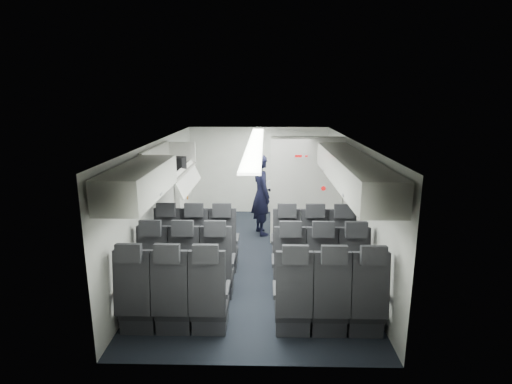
{
  "coord_description": "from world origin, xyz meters",
  "views": [
    {
      "loc": [
        0.17,
        -6.82,
        2.91
      ],
      "look_at": [
        0.0,
        0.4,
        1.15
      ],
      "focal_mm": 28.0,
      "sensor_mm": 36.0,
      "label": 1
    }
  ],
  "objects_px": {
    "seat_row_rear": "(251,302)",
    "boarding_door": "(182,188)",
    "carry_on_bag": "(174,164)",
    "seat_row_front": "(255,248)",
    "seat_row_mid": "(253,271)",
    "flight_attendant": "(261,195)",
    "galley_unit": "(297,178)"
  },
  "relations": [
    {
      "from": "galley_unit",
      "to": "carry_on_bag",
      "type": "height_order",
      "value": "galley_unit"
    },
    {
      "from": "seat_row_front",
      "to": "carry_on_bag",
      "type": "relative_size",
      "value": 9.11
    },
    {
      "from": "seat_row_rear",
      "to": "carry_on_bag",
      "type": "xyz_separation_m",
      "value": [
        -1.38,
        2.14,
        1.38
      ]
    },
    {
      "from": "seat_row_mid",
      "to": "seat_row_front",
      "type": "bearing_deg",
      "value": 90.0
    },
    {
      "from": "seat_row_front",
      "to": "carry_on_bag",
      "type": "xyz_separation_m",
      "value": [
        -1.38,
        0.34,
        1.38
      ]
    },
    {
      "from": "seat_row_mid",
      "to": "seat_row_rear",
      "type": "height_order",
      "value": "same"
    },
    {
      "from": "galley_unit",
      "to": "flight_attendant",
      "type": "relative_size",
      "value": 1.11
    },
    {
      "from": "flight_attendant",
      "to": "carry_on_bag",
      "type": "bearing_deg",
      "value": 116.52
    },
    {
      "from": "seat_row_rear",
      "to": "boarding_door",
      "type": "bearing_deg",
      "value": 112.87
    },
    {
      "from": "flight_attendant",
      "to": "carry_on_bag",
      "type": "xyz_separation_m",
      "value": [
        -1.47,
        -1.54,
        0.92
      ]
    },
    {
      "from": "seat_row_front",
      "to": "galley_unit",
      "type": "bearing_deg",
      "value": 73.72
    },
    {
      "from": "seat_row_front",
      "to": "boarding_door",
      "type": "relative_size",
      "value": 1.79
    },
    {
      "from": "seat_row_mid",
      "to": "boarding_door",
      "type": "distance_m",
      "value": 3.45
    },
    {
      "from": "boarding_door",
      "to": "flight_attendant",
      "type": "xyz_separation_m",
      "value": [
        1.73,
        -0.2,
        -0.1
      ]
    },
    {
      "from": "seat_row_front",
      "to": "seat_row_mid",
      "type": "height_order",
      "value": "same"
    },
    {
      "from": "seat_row_front",
      "to": "galley_unit",
      "type": "xyz_separation_m",
      "value": [
        0.95,
        3.25,
        0.55
      ]
    },
    {
      "from": "seat_row_mid",
      "to": "carry_on_bag",
      "type": "bearing_deg",
      "value": 138.02
    },
    {
      "from": "seat_row_front",
      "to": "galley_unit",
      "type": "height_order",
      "value": "galley_unit"
    },
    {
      "from": "flight_attendant",
      "to": "carry_on_bag",
      "type": "relative_size",
      "value": 4.7
    },
    {
      "from": "seat_row_front",
      "to": "seat_row_rear",
      "type": "height_order",
      "value": "same"
    },
    {
      "from": "galley_unit",
      "to": "boarding_door",
      "type": "distance_m",
      "value": 2.84
    },
    {
      "from": "seat_row_rear",
      "to": "seat_row_mid",
      "type": "bearing_deg",
      "value": 90.0
    },
    {
      "from": "boarding_door",
      "to": "seat_row_mid",
      "type": "bearing_deg",
      "value": -61.23
    },
    {
      "from": "seat_row_rear",
      "to": "galley_unit",
      "type": "xyz_separation_m",
      "value": [
        0.95,
        5.05,
        0.55
      ]
    },
    {
      "from": "carry_on_bag",
      "to": "galley_unit",
      "type": "bearing_deg",
      "value": 58.16
    },
    {
      "from": "boarding_door",
      "to": "flight_attendant",
      "type": "distance_m",
      "value": 1.75
    },
    {
      "from": "seat_row_front",
      "to": "seat_row_rear",
      "type": "xyz_separation_m",
      "value": [
        0.0,
        -1.8,
        0.0
      ]
    },
    {
      "from": "seat_row_front",
      "to": "boarding_door",
      "type": "bearing_deg",
      "value": 128.16
    },
    {
      "from": "flight_attendant",
      "to": "galley_unit",
      "type": "bearing_deg",
      "value": -51.92
    },
    {
      "from": "seat_row_rear",
      "to": "seat_row_front",
      "type": "bearing_deg",
      "value": 90.0
    },
    {
      "from": "galley_unit",
      "to": "seat_row_front",
      "type": "bearing_deg",
      "value": -106.28
    },
    {
      "from": "galley_unit",
      "to": "boarding_door",
      "type": "bearing_deg",
      "value": -155.72
    }
  ]
}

